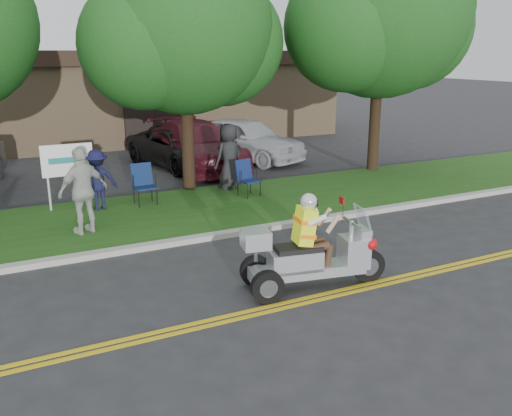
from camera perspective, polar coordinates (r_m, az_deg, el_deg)
name	(u,v)px	position (r m, az deg, el deg)	size (l,w,h in m)	color
ground	(303,287)	(9.60, 4.92, -8.26)	(120.00, 120.00, 0.00)	#28282B
centerline_near	(321,299)	(9.16, 6.83, -9.54)	(60.00, 0.10, 0.01)	gold
centerline_far	(316,296)	(9.28, 6.29, -9.17)	(60.00, 0.10, 0.01)	gold
curb	(232,233)	(12.10, -2.59, -2.66)	(60.00, 0.25, 0.12)	#A8A89E
grass_verge	(198,209)	(14.00, -6.17, -0.13)	(60.00, 4.00, 0.10)	#224412
commercial_building	(134,93)	(27.29, -12.67, 11.68)	(18.00, 8.20, 4.00)	#9E7F5B
tree_mid	(185,33)	(15.56, -7.44, 17.78)	(5.88, 4.80, 7.05)	#332114
tree_right	(382,16)	(18.62, 13.12, 19.05)	(6.86, 5.60, 8.07)	#332114
business_sign	(68,164)	(14.39, -19.23, 4.43)	(1.25, 0.06, 1.75)	silver
trike_scooter	(309,256)	(9.33, 5.60, -5.05)	(2.61, 1.08, 1.71)	black
lawn_chair_a	(246,176)	(14.97, -1.03, 3.44)	(0.64, 0.65, 1.00)	black
lawn_chair_b	(143,181)	(14.46, -11.78, 2.77)	(0.57, 0.59, 1.05)	black
spectator_adult_right	(83,191)	(12.32, -17.73, 1.74)	(1.11, 0.46, 1.90)	#B9B9B2
spectator_chair_a	(98,180)	(14.15, -16.33, 2.87)	(0.98, 0.57, 1.52)	#141437
spectator_chair_b	(229,156)	(15.71, -2.86, 5.46)	(0.92, 0.60, 1.89)	black
parked_car_mid	(182,148)	(19.46, -7.83, 6.24)	(2.18, 4.74, 1.32)	black
parked_car_right	(197,145)	(19.22, -6.27, 6.60)	(2.24, 5.51, 1.60)	#52131F
parked_car_far_right	(245,139)	(20.38, -1.17, 7.27)	(1.92, 4.77, 1.62)	silver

